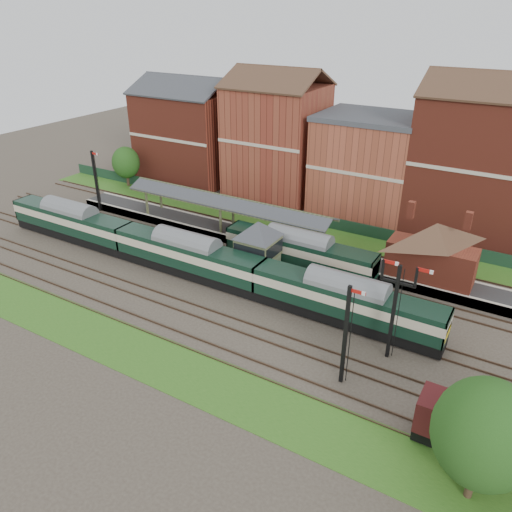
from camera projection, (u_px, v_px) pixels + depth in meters
The scene contains 18 objects.
ground at pixel (268, 300), 46.08m from camera, with size 160.00×160.00×0.00m, color #473D33.
grass_back at pixel (335, 237), 58.32m from camera, with size 90.00×4.50×0.06m, color #2D6619.
grass_front at pixel (189, 373), 36.87m from camera, with size 90.00×5.00×0.06m, color #2D6619.
fence at pixel (342, 225), 59.53m from camera, with size 90.00×0.12×1.50m, color #193823.
platform at pixel (272, 244), 55.60m from camera, with size 55.00×3.40×1.00m, color #2D2D2D.
signal_box at pixel (258, 248), 48.48m from camera, with size 5.40×5.40×6.00m.
brick_hut at pixel (333, 287), 45.75m from camera, with size 3.20×2.64×2.94m.
station_building at pixel (433, 250), 46.29m from camera, with size 8.10×8.10×5.90m.
canopy at pixel (226, 200), 56.47m from camera, with size 26.00×3.89×4.08m.
semaphore_bracket at pixel (395, 306), 36.58m from camera, with size 3.60×0.25×8.18m.
semaphore_platform_end at pixel (96, 180), 63.96m from camera, with size 1.23×0.25×8.00m.
semaphore_siding at pixel (346, 334), 34.27m from camera, with size 1.23×0.25×8.00m.
town_backdrop at pixel (366, 160), 62.14m from camera, with size 69.00×10.00×16.00m.
dmu_train at pixel (187, 255), 49.24m from camera, with size 49.87×2.62×3.83m.
platform_railcar at pixel (299, 251), 50.13m from camera, with size 15.98×2.52×3.68m.
goods_van_a at pixel (465, 425), 29.83m from camera, with size 5.59×2.42×3.39m.
tree_far at pixel (485, 434), 25.57m from camera, with size 5.38×5.38×7.85m.
tree_back at pixel (126, 163), 73.15m from camera, with size 4.03×4.03×5.89m.
Camera 1 is at (19.06, -34.31, 24.49)m, focal length 35.00 mm.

